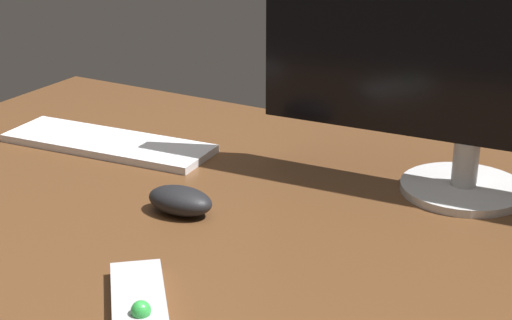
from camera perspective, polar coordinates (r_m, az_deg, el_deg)
name	(u,v)px	position (r cm, az deg, el deg)	size (l,w,h in cm)	color
desk	(262,222)	(111.46, 0.44, -4.36)	(140.00, 84.00, 2.00)	brown
monitor	(477,47)	(115.33, 15.28, 7.66)	(62.36, 18.13, 38.43)	silver
keyboard	(108,143)	(137.81, -10.36, 1.17)	(36.04, 11.27, 1.26)	white
computer_mouse	(180,200)	(111.40, -5.35, -2.85)	(9.62, 5.69, 3.75)	black
media_remote	(140,304)	(90.06, -8.15, -9.96)	(14.90, 16.23, 3.09)	#B7B7BC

